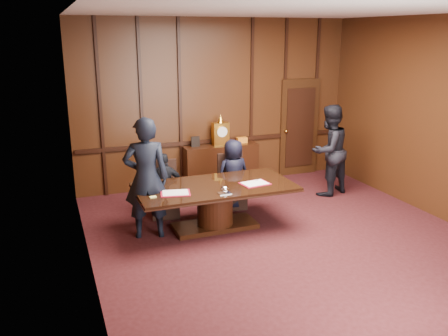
% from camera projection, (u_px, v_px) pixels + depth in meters
% --- Properties ---
extents(room, '(7.00, 7.04, 3.50)m').
position_uv_depth(room, '(298.00, 135.00, 7.03)').
color(room, black).
rests_on(room, ground).
extents(sideboard, '(1.60, 0.45, 1.54)m').
position_uv_depth(sideboard, '(221.00, 164.00, 10.15)').
color(sideboard, black).
rests_on(sideboard, ground).
extents(conference_table, '(2.62, 1.32, 0.76)m').
position_uv_depth(conference_table, '(215.00, 199.00, 7.90)').
color(conference_table, black).
rests_on(conference_table, ground).
extents(folder_left, '(0.52, 0.42, 0.02)m').
position_uv_depth(folder_left, '(175.00, 193.00, 7.42)').
color(folder_left, '#A90F29').
rests_on(folder_left, conference_table).
extents(folder_right, '(0.50, 0.39, 0.02)m').
position_uv_depth(folder_right, '(255.00, 183.00, 7.90)').
color(folder_right, '#A90F29').
rests_on(folder_right, conference_table).
extents(inkstand, '(0.20, 0.14, 0.12)m').
position_uv_depth(inkstand, '(224.00, 190.00, 7.41)').
color(inkstand, white).
rests_on(inkstand, conference_table).
extents(notepad, '(0.11, 0.08, 0.01)m').
position_uv_depth(notepad, '(153.00, 197.00, 7.25)').
color(notepad, '#E9EA72').
rests_on(notepad, conference_table).
extents(chair_left, '(0.55, 0.55, 0.99)m').
position_uv_depth(chair_left, '(165.00, 200.00, 8.53)').
color(chair_left, black).
rests_on(chair_left, ground).
extents(chair_right, '(0.55, 0.55, 0.99)m').
position_uv_depth(chair_right, '(232.00, 192.00, 8.97)').
color(chair_right, black).
rests_on(chair_right, ground).
extents(signatory_left, '(0.72, 0.39, 1.17)m').
position_uv_depth(signatory_left, '(165.00, 186.00, 8.37)').
color(signatory_left, black).
rests_on(signatory_left, ground).
extents(signatory_right, '(0.68, 0.48, 1.31)m').
position_uv_depth(signatory_right, '(233.00, 174.00, 8.80)').
color(signatory_right, black).
rests_on(signatory_right, ground).
extents(witness_left, '(0.79, 0.59, 1.96)m').
position_uv_depth(witness_left, '(146.00, 178.00, 7.46)').
color(witness_left, black).
rests_on(witness_left, ground).
extents(witness_right, '(1.06, 0.94, 1.84)m').
position_uv_depth(witness_right, '(329.00, 150.00, 9.50)').
color(witness_right, black).
rests_on(witness_right, ground).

